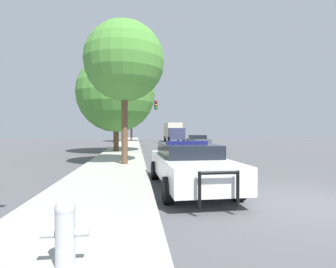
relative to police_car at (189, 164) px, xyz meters
The scene contains 10 objects.
ground_plane 3.27m from the police_car, 40.29° to the right, with size 110.00×110.00×0.00m, color #4F4F54.
sidewalk_left 3.44m from the police_car, 142.41° to the right, with size 3.00×110.00×0.13m.
police_car is the anchor object (origin of this frame).
fire_hydrant 5.33m from the police_car, 117.95° to the right, with size 0.57×0.25×0.82m.
traffic_light 19.26m from the police_car, 95.42° to the left, with size 4.10×0.35×4.88m.
car_background_oncoming 20.16m from the police_car, 75.67° to the left, with size 2.07×4.05×1.29m.
box_truck 32.91m from the police_car, 82.67° to the left, with size 2.54×7.43×2.97m.
tree_sidewalk_far 33.95m from the police_car, 94.00° to the left, with size 6.17×6.17×8.89m.
tree_sidewalk_near 7.18m from the police_car, 113.04° to the left, with size 3.97×3.97×7.10m.
tree_sidewalk_mid 14.30m from the police_car, 103.57° to the left, with size 6.24×6.24×7.77m.
Camera 1 is at (-4.06, -5.97, 1.80)m, focal length 28.00 mm.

